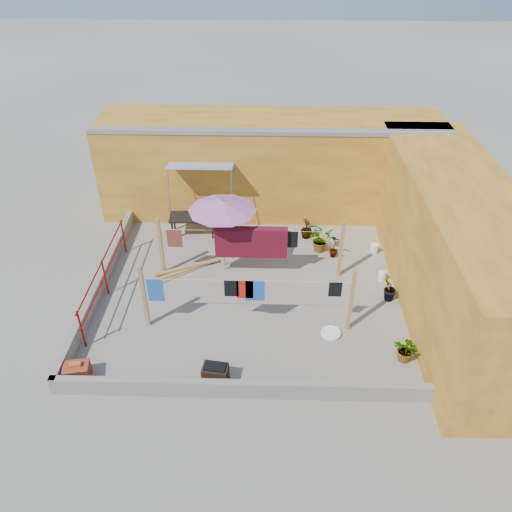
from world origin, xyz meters
The scene contains 21 objects.
ground centered at (0.00, 0.00, 0.00)m, with size 80.00×80.00×0.00m, color #9E998E.
wall_back centered at (0.50, 4.69, 1.61)m, with size 11.00×3.27×3.21m.
wall_right centered at (5.20, 0.00, 1.60)m, with size 2.40×9.00×3.20m, color gold.
parapet_front centered at (0.00, -3.58, 0.22)m, with size 8.30×0.16×0.44m, color gray.
parapet_left centered at (-4.08, 0.00, 0.22)m, with size 0.16×7.30×0.44m, color gray.
red_railing centered at (-3.85, -0.20, 0.72)m, with size 0.05×4.20×1.10m.
clothesline_rig centered at (-0.01, 0.56, 1.05)m, with size 5.09×2.35×1.80m.
patio_umbrella centered at (-0.77, 1.13, 2.03)m, with size 2.31×2.31×2.26m.
outdoor_table centered at (-1.92, 2.87, 0.60)m, with size 1.47×0.81×0.67m.
brick_stack centered at (-3.70, -3.20, 0.21)m, with size 0.62×0.50×0.49m.
lumber_pile centered at (-1.94, 0.80, 0.06)m, with size 1.84×1.34×0.12m.
brazier centered at (-0.63, -3.20, 0.24)m, with size 0.60×0.44×0.50m.
white_basin centered at (2.06, -1.63, 0.05)m, with size 0.51×0.51×0.09m.
water_jug_a centered at (3.69, 1.94, 0.16)m, with size 0.23×0.23×0.36m.
water_jug_b centered at (3.70, 0.60, 0.14)m, with size 0.21×0.21×0.33m.
green_hose centered at (1.98, 3.20, 0.03)m, with size 0.50×0.50×0.07m.
plant_back_a centered at (2.06, 2.07, 0.37)m, with size 0.66×0.57×0.74m, color #245A19.
plant_back_b centered at (1.69, 2.78, 0.32)m, with size 0.36×0.36×0.65m, color #245A19.
plant_right_a centered at (2.46, 1.72, 0.40)m, with size 0.42×0.28×0.79m, color #245A19.
plant_right_b centered at (3.70, -0.28, 0.37)m, with size 0.41×0.33×0.75m, color #245A19.
plant_right_c centered at (3.70, -2.43, 0.32)m, with size 0.57×0.49×0.63m, color #245A19.
Camera 1 is at (0.47, -10.63, 8.64)m, focal length 35.00 mm.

